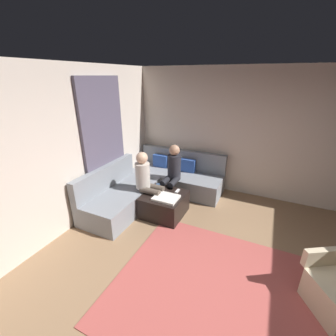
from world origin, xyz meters
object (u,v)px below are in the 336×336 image
at_px(person_on_couch_back, 172,171).
at_px(person_on_couch_side, 147,180).
at_px(ottoman, 164,204).
at_px(coffee_mug, 158,186).
at_px(game_remote, 177,191).
at_px(sectional_couch, 154,185).

distance_m(person_on_couch_back, person_on_couch_side, 0.64).
height_order(ottoman, person_on_couch_side, person_on_couch_side).
relative_size(coffee_mug, game_remote, 0.63).
bearing_deg(sectional_couch, ottoman, -46.63).
relative_size(coffee_mug, person_on_couch_back, 0.08).
bearing_deg(person_on_couch_back, ottoman, 99.15).
bearing_deg(game_remote, ottoman, -129.29).
distance_m(game_remote, person_on_couch_back, 0.51).
height_order(sectional_couch, coffee_mug, sectional_couch).
distance_m(ottoman, person_on_couch_back, 0.74).
distance_m(coffee_mug, person_on_couch_side, 0.30).
distance_m(sectional_couch, person_on_couch_side, 0.67).
height_order(game_remote, person_on_couch_side, person_on_couch_side).
relative_size(ottoman, coffee_mug, 8.00).
bearing_deg(sectional_couch, person_on_couch_back, 7.71).
bearing_deg(ottoman, sectional_couch, 133.37).
distance_m(ottoman, person_on_couch_side, 0.57).
bearing_deg(person_on_couch_side, coffee_mug, 143.83).
xyz_separation_m(sectional_couch, game_remote, (0.68, -0.31, 0.15)).
height_order(ottoman, coffee_mug, coffee_mug).
bearing_deg(person_on_couch_back, game_remote, 126.90).
bearing_deg(coffee_mug, sectional_couch, 128.74).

